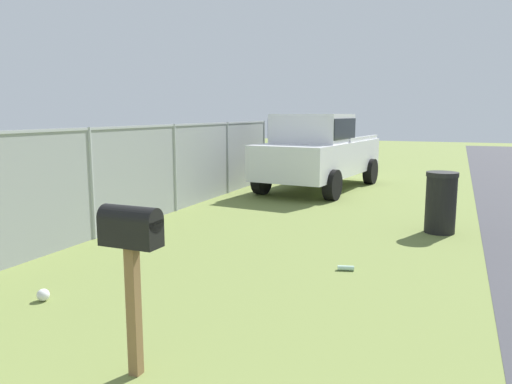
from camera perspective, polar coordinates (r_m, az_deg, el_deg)
mailbox at (r=4.00m, az=-14.23°, el=-5.50°), size 0.22×0.49×1.40m
pickup_truck at (r=13.81m, az=7.16°, el=4.83°), size 5.16×2.68×2.09m
trash_bin at (r=9.33m, az=20.56°, el=-1.13°), size 0.55×0.55×1.09m
fence_section at (r=8.68m, az=-18.49°, el=1.36°), size 15.88×0.07×1.88m
litter_bottle_by_mailbox at (r=6.87m, az=10.32°, el=-8.63°), size 0.13×0.23×0.07m
litter_bag_midfield_b at (r=6.20m, az=-23.36°, el=-10.86°), size 0.14×0.14×0.14m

